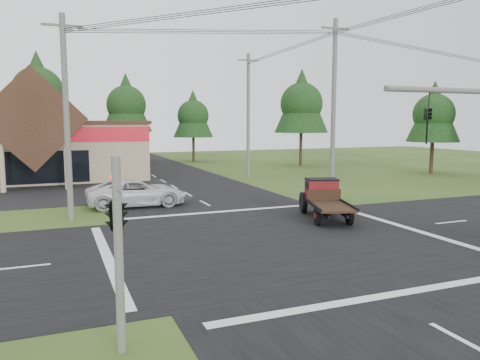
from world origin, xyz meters
TOP-DOWN VIEW (x-y plane):
  - ground at (0.00, 0.00)m, footprint 120.00×120.00m
  - road_ns at (0.00, 0.00)m, footprint 12.00×120.00m
  - road_ew at (0.00, 0.00)m, footprint 120.00×12.00m
  - traffic_signal_corner at (-7.50, -7.32)m, footprint 0.53×2.48m
  - utility_pole_nw at (-8.00, 8.00)m, footprint 2.00×0.30m
  - utility_pole_ne at (8.00, 8.00)m, footprint 2.00×0.30m
  - utility_pole_n at (8.00, 22.00)m, footprint 2.00×0.30m
  - tree_row_c at (-10.00, 41.00)m, footprint 7.28×7.28m
  - tree_row_d at (0.00, 42.00)m, footprint 6.16×6.16m
  - tree_row_e at (8.00, 40.00)m, footprint 5.04×5.04m
  - tree_side_ne at (18.00, 30.00)m, footprint 6.16×6.16m
  - tree_side_e_near at (26.00, 18.00)m, footprint 5.04×5.04m
  - antique_flatbed_truck at (4.50, 3.10)m, footprint 3.30×5.33m
  - white_pickup at (-4.11, 10.71)m, footprint 5.98×2.81m

SIDE VIEW (x-z plane):
  - ground at x=0.00m, z-range 0.00..0.00m
  - road_ns at x=0.00m, z-range 0.00..0.02m
  - road_ew at x=0.00m, z-range 0.00..0.02m
  - white_pickup at x=-4.11m, z-range 0.00..1.65m
  - antique_flatbed_truck at x=4.50m, z-range 0.00..2.08m
  - traffic_signal_corner at x=-7.50m, z-range 1.32..5.72m
  - utility_pole_nw at x=-8.00m, z-range 0.14..10.64m
  - utility_pole_n at x=8.00m, z-range 0.14..11.34m
  - utility_pole_ne at x=8.00m, z-range 0.14..11.64m
  - tree_row_e at x=8.00m, z-range 1.49..10.58m
  - tree_side_e_near at x=26.00m, z-range 1.49..10.58m
  - tree_row_d at x=0.00m, z-range 1.82..12.93m
  - tree_side_ne at x=18.00m, z-range 1.82..12.93m
  - tree_row_c at x=-10.00m, z-range 2.16..15.29m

